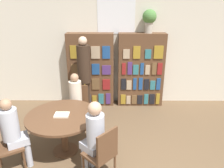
{
  "coord_description": "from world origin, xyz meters",
  "views": [
    {
      "loc": [
        -0.07,
        -2.13,
        2.55
      ],
      "look_at": [
        -0.09,
        1.82,
        1.05
      ],
      "focal_mm": 35.0,
      "sensor_mm": 36.0,
      "label": 1
    }
  ],
  "objects_px": {
    "seated_reader_right": "(94,134)",
    "chair_far_side": "(102,152)",
    "flower_vase": "(149,19)",
    "chair_left_side": "(78,104)",
    "seated_reader_back": "(13,130)",
    "bookshelf_left": "(91,70)",
    "bookshelf_right": "(141,70)",
    "reading_table": "(63,121)",
    "seated_reader_left": "(75,99)",
    "chair_near_camera": "(3,144)",
    "librarian_standing": "(84,68)"
  },
  "relations": [
    {
      "from": "bookshelf_right",
      "to": "seated_reader_back",
      "type": "distance_m",
      "value": 3.28
    },
    {
      "from": "bookshelf_left",
      "to": "reading_table",
      "type": "relative_size",
      "value": 1.48
    },
    {
      "from": "chair_left_side",
      "to": "chair_far_side",
      "type": "bearing_deg",
      "value": 117.0
    },
    {
      "from": "bookshelf_left",
      "to": "chair_far_side",
      "type": "height_order",
      "value": "bookshelf_left"
    },
    {
      "from": "chair_near_camera",
      "to": "seated_reader_right",
      "type": "height_order",
      "value": "seated_reader_right"
    },
    {
      "from": "chair_near_camera",
      "to": "chair_far_side",
      "type": "height_order",
      "value": "same"
    },
    {
      "from": "seated_reader_right",
      "to": "librarian_standing",
      "type": "relative_size",
      "value": 0.68
    },
    {
      "from": "chair_near_camera",
      "to": "bookshelf_right",
      "type": "bearing_deg",
      "value": 106.3
    },
    {
      "from": "reading_table",
      "to": "chair_left_side",
      "type": "height_order",
      "value": "chair_left_side"
    },
    {
      "from": "chair_far_side",
      "to": "seated_reader_left",
      "type": "distance_m",
      "value": 1.56
    },
    {
      "from": "reading_table",
      "to": "seated_reader_left",
      "type": "xyz_separation_m",
      "value": [
        0.09,
        0.77,
        0.06
      ]
    },
    {
      "from": "bookshelf_left",
      "to": "chair_near_camera",
      "type": "relative_size",
      "value": 2.09
    },
    {
      "from": "bookshelf_right",
      "to": "librarian_standing",
      "type": "height_order",
      "value": "bookshelf_right"
    },
    {
      "from": "bookshelf_left",
      "to": "chair_left_side",
      "type": "bearing_deg",
      "value": -100.6
    },
    {
      "from": "bookshelf_left",
      "to": "bookshelf_right",
      "type": "distance_m",
      "value": 1.26
    },
    {
      "from": "bookshelf_right",
      "to": "seated_reader_back",
      "type": "relative_size",
      "value": 1.51
    },
    {
      "from": "bookshelf_left",
      "to": "seated_reader_left",
      "type": "relative_size",
      "value": 1.52
    },
    {
      "from": "seated_reader_back",
      "to": "reading_table",
      "type": "bearing_deg",
      "value": 90.0
    },
    {
      "from": "reading_table",
      "to": "chair_near_camera",
      "type": "distance_m",
      "value": 0.97
    },
    {
      "from": "chair_near_camera",
      "to": "seated_reader_right",
      "type": "xyz_separation_m",
      "value": [
        1.41,
        -0.05,
        0.23
      ]
    },
    {
      "from": "chair_far_side",
      "to": "seated_reader_left",
      "type": "bearing_deg",
      "value": 66.06
    },
    {
      "from": "seated_reader_left",
      "to": "reading_table",
      "type": "bearing_deg",
      "value": 90.0
    },
    {
      "from": "seated_reader_right",
      "to": "librarian_standing",
      "type": "xyz_separation_m",
      "value": [
        -0.38,
        2.02,
        0.42
      ]
    },
    {
      "from": "chair_near_camera",
      "to": "seated_reader_right",
      "type": "bearing_deg",
      "value": 58.24
    },
    {
      "from": "bookshelf_left",
      "to": "chair_left_side",
      "type": "xyz_separation_m",
      "value": [
        -0.19,
        -1.04,
        -0.43
      ]
    },
    {
      "from": "flower_vase",
      "to": "chair_far_side",
      "type": "xyz_separation_m",
      "value": [
        -0.99,
        -2.65,
        -1.68
      ]
    },
    {
      "from": "bookshelf_left",
      "to": "reading_table",
      "type": "xyz_separation_m",
      "value": [
        -0.3,
        -2.0,
        -0.29
      ]
    },
    {
      "from": "seated_reader_left",
      "to": "seated_reader_right",
      "type": "bearing_deg",
      "value": 117.08
    },
    {
      "from": "chair_near_camera",
      "to": "librarian_standing",
      "type": "bearing_deg",
      "value": 122.74
    },
    {
      "from": "chair_near_camera",
      "to": "chair_left_side",
      "type": "bearing_deg",
      "value": 117.0
    },
    {
      "from": "flower_vase",
      "to": "seated_reader_back",
      "type": "xyz_separation_m",
      "value": [
        -2.38,
        -2.39,
        -1.48
      ]
    },
    {
      "from": "seated_reader_right",
      "to": "chair_far_side",
      "type": "bearing_deg",
      "value": -90.0
    },
    {
      "from": "bookshelf_right",
      "to": "librarian_standing",
      "type": "distance_m",
      "value": 1.47
    },
    {
      "from": "chair_near_camera",
      "to": "chair_far_side",
      "type": "relative_size",
      "value": 1.0
    },
    {
      "from": "chair_left_side",
      "to": "seated_reader_right",
      "type": "height_order",
      "value": "seated_reader_right"
    },
    {
      "from": "bookshelf_left",
      "to": "chair_left_side",
      "type": "distance_m",
      "value": 1.14
    },
    {
      "from": "flower_vase",
      "to": "seated_reader_back",
      "type": "height_order",
      "value": "flower_vase"
    },
    {
      "from": "chair_far_side",
      "to": "seated_reader_right",
      "type": "height_order",
      "value": "seated_reader_right"
    },
    {
      "from": "seated_reader_back",
      "to": "seated_reader_right",
      "type": "bearing_deg",
      "value": 53.97
    },
    {
      "from": "flower_vase",
      "to": "seated_reader_right",
      "type": "distance_m",
      "value": 3.13
    },
    {
      "from": "seated_reader_left",
      "to": "seated_reader_back",
      "type": "xyz_separation_m",
      "value": [
        -0.77,
        -1.16,
        0.01
      ]
    },
    {
      "from": "bookshelf_right",
      "to": "chair_far_side",
      "type": "distance_m",
      "value": 2.81
    },
    {
      "from": "flower_vase",
      "to": "seated_reader_left",
      "type": "xyz_separation_m",
      "value": [
        -1.61,
        -1.23,
        -1.49
      ]
    },
    {
      "from": "bookshelf_left",
      "to": "librarian_standing",
      "type": "distance_m",
      "value": 0.55
    },
    {
      "from": "chair_near_camera",
      "to": "seated_reader_left",
      "type": "xyz_separation_m",
      "value": [
        0.92,
        1.25,
        0.19
      ]
    },
    {
      "from": "chair_far_side",
      "to": "seated_reader_back",
      "type": "distance_m",
      "value": 1.43
    },
    {
      "from": "bookshelf_right",
      "to": "librarian_standing",
      "type": "xyz_separation_m",
      "value": [
        -1.36,
        -0.5,
        0.21
      ]
    },
    {
      "from": "flower_vase",
      "to": "chair_left_side",
      "type": "relative_size",
      "value": 0.61
    },
    {
      "from": "flower_vase",
      "to": "chair_left_side",
      "type": "xyz_separation_m",
      "value": [
        -1.59,
        -1.05,
        -1.68
      ]
    },
    {
      "from": "bookshelf_left",
      "to": "seated_reader_right",
      "type": "bearing_deg",
      "value": -83.78
    }
  ]
}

